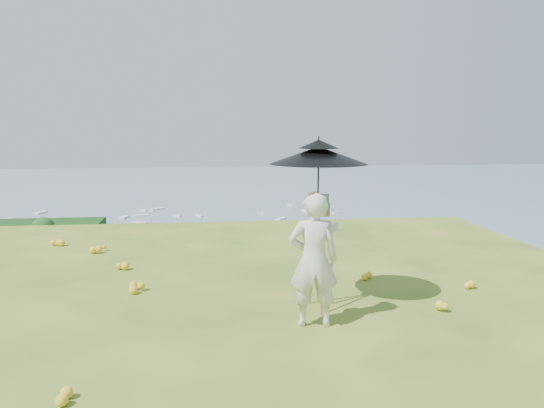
{
  "coord_description": "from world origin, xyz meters",
  "views": [
    {
      "loc": [
        0.76,
        -5.77,
        2.33
      ],
      "look_at": [
        1.81,
        3.08,
        1.0
      ],
      "focal_mm": 35.0,
      "sensor_mm": 36.0,
      "label": 1
    }
  ],
  "objects": [
    {
      "name": "harbor_town",
      "position": [
        0.0,
        75.0,
        -29.5
      ],
      "size": [
        110.0,
        22.0,
        5.0
      ],
      "primitive_type": null,
      "color": "white",
      "rests_on": "shoreline_tier"
    },
    {
      "name": "field_easel",
      "position": [
        2.1,
        0.66,
        0.74
      ],
      "size": [
        0.58,
        0.58,
        1.49
      ],
      "primitive_type": null,
      "rotation": [
        0.0,
        0.0,
        -0.03
      ],
      "color": "#8D5F3B",
      "rests_on": "ground"
    },
    {
      "name": "painter_cap",
      "position": [
        1.93,
        0.08,
        1.53
      ],
      "size": [
        0.19,
        0.23,
        0.1
      ],
      "primitive_type": null,
      "rotation": [
        0.0,
        0.0,
        -0.0
      ],
      "color": "#BF6C69",
      "rests_on": "painter"
    },
    {
      "name": "wildflowers",
      "position": [
        0.0,
        0.25,
        0.06
      ],
      "size": [
        10.0,
        10.5,
        0.12
      ],
      "primitive_type": null,
      "color": "yellow",
      "rests_on": "ground"
    },
    {
      "name": "sun_umbrella",
      "position": [
        2.11,
        0.69,
        1.71
      ],
      "size": [
        1.31,
        1.31,
        0.97
      ],
      "primitive_type": null,
      "rotation": [
        0.0,
        0.0,
        -0.07
      ],
      "color": "black",
      "rests_on": "field_easel"
    },
    {
      "name": "ground",
      "position": [
        0.0,
        0.0,
        0.0
      ],
      "size": [
        14.0,
        14.0,
        0.0
      ],
      "primitive_type": "plane",
      "color": "#3F6B1E",
      "rests_on": "ground"
    },
    {
      "name": "bay_water",
      "position": [
        0.0,
        240.0,
        -34.0
      ],
      "size": [
        700.0,
        700.0,
        0.0
      ],
      "primitive_type": "plane",
      "color": "slate",
      "rests_on": "ground"
    },
    {
      "name": "slope_trees",
      "position": [
        0.0,
        35.0,
        -15.0
      ],
      "size": [
        110.0,
        50.0,
        6.0
      ],
      "primitive_type": null,
      "color": "#1D5018",
      "rests_on": "forest_slope"
    },
    {
      "name": "shoreline_tier",
      "position": [
        0.0,
        75.0,
        -36.0
      ],
      "size": [
        170.0,
        28.0,
        8.0
      ],
      "primitive_type": "cube",
      "color": "slate",
      "rests_on": "bay_water"
    },
    {
      "name": "moored_boats",
      "position": [
        -12.5,
        161.0,
        -33.65
      ],
      "size": [
        140.0,
        140.0,
        0.7
      ],
      "primitive_type": null,
      "color": "silver",
      "rests_on": "bay_water"
    },
    {
      "name": "painter",
      "position": [
        1.93,
        0.08,
        0.79
      ],
      "size": [
        0.6,
        0.41,
        1.57
      ],
      "primitive_type": "imported",
      "rotation": [
        0.0,
        0.0,
        3.08
      ],
      "color": "silver",
      "rests_on": "ground"
    }
  ]
}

